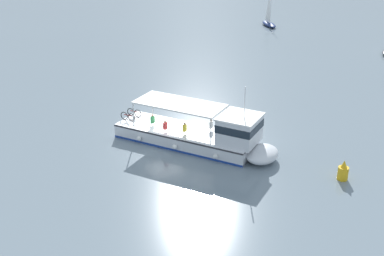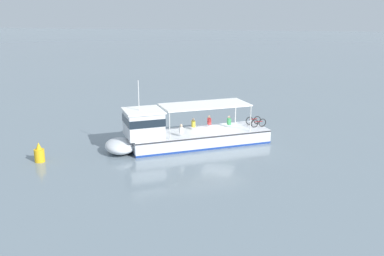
% 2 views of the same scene
% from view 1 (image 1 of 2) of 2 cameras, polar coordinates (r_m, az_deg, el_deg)
% --- Properties ---
extents(ground_plane, '(400.00, 400.00, 0.00)m').
position_cam_1_polar(ground_plane, '(37.10, -3.42, -1.49)').
color(ground_plane, slate).
extents(ferry_main, '(12.31, 9.59, 5.32)m').
position_cam_1_polar(ferry_main, '(35.47, 1.45, -0.88)').
color(ferry_main, silver).
rests_on(ferry_main, ground).
extents(sailboat_far_right, '(5.00, 2.77, 5.40)m').
position_cam_1_polar(sailboat_far_right, '(78.07, 9.17, 12.32)').
color(sailboat_far_right, navy).
rests_on(sailboat_far_right, ground).
extents(channel_buoy, '(0.70, 0.70, 1.40)m').
position_cam_1_polar(channel_buoy, '(32.98, 17.59, -5.00)').
color(channel_buoy, gold).
rests_on(channel_buoy, ground).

